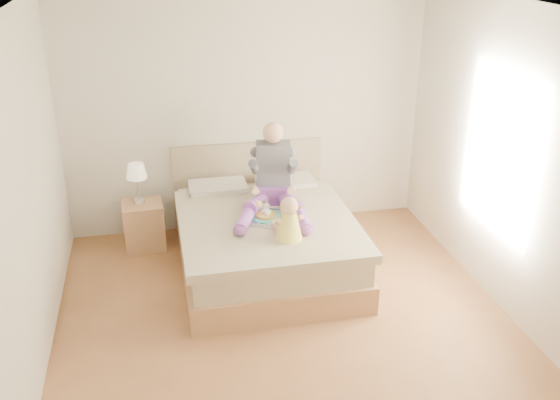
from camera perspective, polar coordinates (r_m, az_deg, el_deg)
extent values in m
cube|color=brown|center=(5.64, 0.57, -11.23)|extent=(4.00, 4.20, 0.01)
cube|color=white|center=(4.64, 0.71, 17.15)|extent=(4.00, 4.20, 0.02)
cube|color=beige|center=(6.93, -3.13, 8.06)|extent=(4.00, 0.02, 2.70)
cube|color=beige|center=(3.22, 8.89, -12.64)|extent=(4.00, 0.02, 2.70)
cube|color=beige|center=(4.98, -22.45, -0.38)|extent=(0.02, 4.20, 2.70)
cube|color=beige|center=(5.73, 20.60, 3.02)|extent=(0.02, 4.20, 2.70)
cube|color=white|center=(5.86, 19.56, 4.16)|extent=(0.02, 1.30, 1.60)
cube|color=white|center=(5.86, 19.51, 4.16)|extent=(0.01, 1.18, 1.48)
cube|color=#936844|center=(6.41, -1.37, -5.06)|extent=(1.68, 2.13, 0.28)
cube|color=tan|center=(6.28, -1.40, -2.99)|extent=(1.60, 2.05, 0.24)
cube|color=tan|center=(6.08, -1.15, -2.24)|extent=(1.70, 1.80, 0.09)
cube|color=beige|center=(6.83, -5.70, 0.93)|extent=(0.62, 0.40, 0.14)
cube|color=beige|center=(6.94, 0.55, 1.44)|extent=(0.62, 0.40, 0.14)
cube|color=gray|center=(7.21, -2.97, 1.53)|extent=(1.70, 0.08, 1.00)
cube|color=#936844|center=(6.91, -12.35, -2.27)|extent=(0.44, 0.40, 0.52)
cylinder|color=silver|center=(6.82, -12.74, -0.07)|extent=(0.12, 0.12, 0.04)
cylinder|color=silver|center=(6.76, -12.85, 1.02)|extent=(0.02, 0.02, 0.24)
cone|color=#FFEFC7|center=(6.69, -13.00, 2.60)|extent=(0.21, 0.21, 0.16)
cube|color=#7A3E9B|center=(6.45, -0.62, 0.68)|extent=(0.41, 0.35, 0.17)
cube|color=#3E3E47|center=(6.40, -0.63, 3.32)|extent=(0.38, 0.27, 0.46)
sphere|color=#DFAB8B|center=(6.26, -0.64, 6.17)|extent=(0.21, 0.21, 0.21)
cylinder|color=#7A3E9B|center=(6.25, -2.01, -0.24)|extent=(0.38, 0.50, 0.21)
cylinder|color=#7A3E9B|center=(5.93, -3.19, -1.81)|extent=(0.27, 0.45, 0.12)
sphere|color=#7A3E9B|center=(5.75, -3.64, -2.81)|extent=(0.10, 0.10, 0.10)
cylinder|color=#3E3E47|center=(6.27, -2.38, 3.04)|extent=(0.17, 0.30, 0.23)
cylinder|color=#DFAB8B|center=(6.16, -2.30, 0.94)|extent=(0.10, 0.30, 0.16)
sphere|color=#DFAB8B|center=(6.07, -2.05, -0.42)|extent=(0.08, 0.08, 0.08)
cylinder|color=#7A3E9B|center=(6.25, 0.79, -0.23)|extent=(0.22, 0.51, 0.21)
cylinder|color=#7A3E9B|center=(5.93, 1.98, -1.79)|extent=(0.13, 0.44, 0.12)
sphere|color=#7A3E9B|center=(5.75, 2.45, -2.78)|extent=(0.10, 0.10, 0.10)
cylinder|color=#3E3E47|center=(6.27, 1.12, 3.06)|extent=(0.11, 0.29, 0.23)
cylinder|color=#DFAB8B|center=(6.16, 1.07, 0.96)|extent=(0.15, 0.30, 0.16)
sphere|color=#DFAB8B|center=(6.07, 0.83, -0.40)|extent=(0.08, 0.08, 0.08)
cube|color=silver|center=(6.05, -0.34, -1.81)|extent=(0.62, 0.56, 0.01)
cylinder|color=teal|center=(6.08, -1.28, -1.55)|extent=(0.30, 0.30, 0.02)
cylinder|color=#B6923C|center=(6.07, -1.28, -1.39)|extent=(0.20, 0.20, 0.02)
cylinder|color=white|center=(6.19, -1.55, -0.61)|extent=(0.09, 0.09, 0.10)
torus|color=white|center=(6.18, -1.08, -0.63)|extent=(0.04, 0.07, 0.07)
cylinder|color=brown|center=(6.17, -1.56, -0.20)|extent=(0.08, 0.08, 0.01)
cylinder|color=white|center=(6.10, 1.04, -1.47)|extent=(0.17, 0.17, 0.01)
cube|color=#B6923C|center=(6.09, 1.04, -1.33)|extent=(0.12, 0.11, 0.02)
cylinder|color=white|center=(5.94, -0.36, -2.19)|extent=(0.17, 0.17, 0.01)
ellipsoid|color=#AE1223|center=(5.93, -0.13, -2.08)|extent=(0.04, 0.04, 0.01)
cylinder|color=white|center=(6.05, 1.68, -1.09)|extent=(0.08, 0.08, 0.13)
cylinder|color=orange|center=(6.05, 1.68, -1.11)|extent=(0.07, 0.07, 0.13)
cylinder|color=white|center=(5.91, 1.06, -2.18)|extent=(0.08, 0.08, 0.04)
cylinder|color=#4E190B|center=(5.91, 1.06, -2.19)|extent=(0.07, 0.07, 0.03)
cone|color=#FFEE50|center=(5.65, 0.81, -2.36)|extent=(0.25, 0.25, 0.27)
sphere|color=#DFAB8B|center=(5.57, 0.83, -0.56)|extent=(0.16, 0.16, 0.16)
cylinder|color=#DFAB8B|center=(5.77, -0.10, -2.72)|extent=(0.07, 0.19, 0.06)
sphere|color=#DFAB8B|center=(5.85, -0.50, -2.35)|extent=(0.05, 0.05, 0.05)
cylinder|color=#DFAB8B|center=(5.60, -0.14, -2.02)|extent=(0.05, 0.14, 0.11)
cylinder|color=#DFAB8B|center=(5.81, 0.74, -2.56)|extent=(0.12, 0.20, 0.06)
sphere|color=#DFAB8B|center=(5.88, 0.42, -2.18)|extent=(0.05, 0.05, 0.05)
cylinder|color=#DFAB8B|center=(5.67, 1.68, -1.68)|extent=(0.10, 0.14, 0.11)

